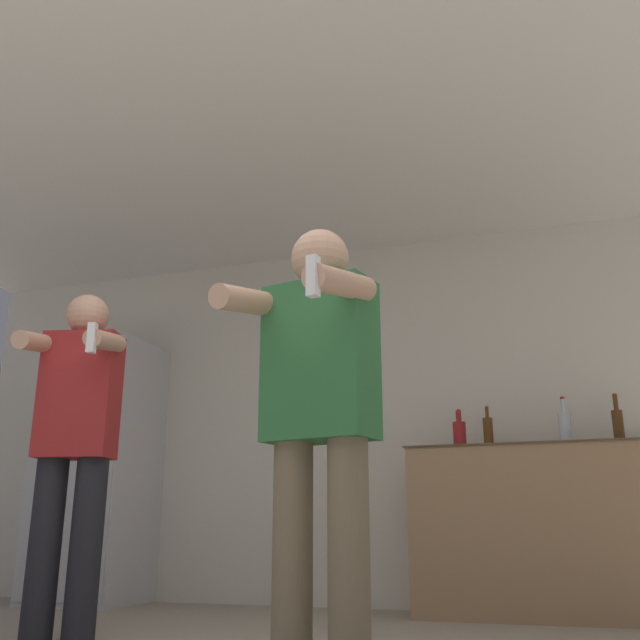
% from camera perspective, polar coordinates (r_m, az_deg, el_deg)
% --- Properties ---
extents(wall_back, '(7.00, 0.06, 2.55)m').
position_cam_1_polar(wall_back, '(5.09, 6.27, -7.60)').
color(wall_back, beige).
rests_on(wall_back, ground_plane).
extents(ceiling_slab, '(7.00, 3.72, 0.05)m').
position_cam_1_polar(ceiling_slab, '(4.03, 0.61, 14.58)').
color(ceiling_slab, silver).
rests_on(ceiling_slab, wall_back).
extents(refrigerator, '(0.74, 0.68, 1.86)m').
position_cam_1_polar(refrigerator, '(5.61, -17.42, -11.31)').
color(refrigerator, silver).
rests_on(refrigerator, ground_plane).
extents(counter, '(1.51, 0.58, 0.99)m').
position_cam_1_polar(counter, '(4.62, 17.13, -15.79)').
color(counter, '#997551').
rests_on(counter, ground_plane).
extents(bottle_brown_liquor, '(0.07, 0.07, 0.30)m').
position_cam_1_polar(bottle_brown_liquor, '(4.63, 19.02, -8.11)').
color(bottle_brown_liquor, silver).
rests_on(bottle_brown_liquor, counter).
extents(bottle_amber_bourbon, '(0.06, 0.06, 0.30)m').
position_cam_1_polar(bottle_amber_bourbon, '(4.65, 22.74, -7.67)').
color(bottle_amber_bourbon, '#563314').
rests_on(bottle_amber_bourbon, counter).
extents(bottle_green_wine, '(0.06, 0.06, 0.28)m').
position_cam_1_polar(bottle_green_wine, '(4.65, 13.31, -8.66)').
color(bottle_green_wine, '#563314').
rests_on(bottle_green_wine, counter).
extents(bottle_clear_vodka, '(0.08, 0.08, 0.25)m').
position_cam_1_polar(bottle_clear_vodka, '(4.67, 11.10, -8.90)').
color(bottle_clear_vodka, maroon).
rests_on(bottle_clear_vodka, counter).
extents(person_woman_foreground, '(0.56, 0.57, 1.63)m').
position_cam_1_polar(person_woman_foreground, '(2.64, -0.14, -6.86)').
color(person_woman_foreground, '#75664C').
rests_on(person_woman_foreground, ground_plane).
extents(person_man_side, '(0.50, 0.52, 1.65)m').
position_cam_1_polar(person_man_side, '(3.69, -19.02, -9.07)').
color(person_man_side, black).
rests_on(person_man_side, ground_plane).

